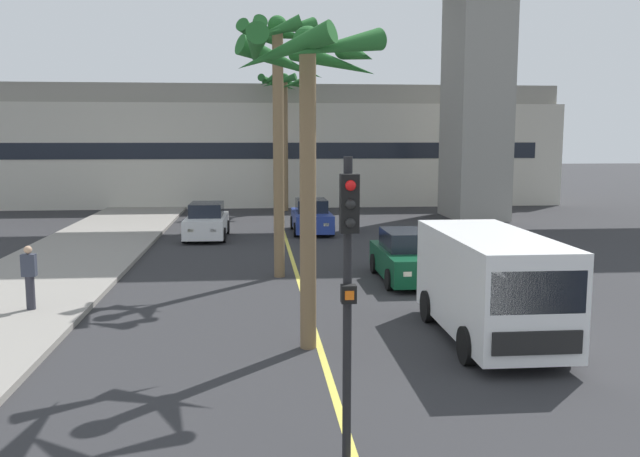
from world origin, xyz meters
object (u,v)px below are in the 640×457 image
(palm_tree_near_median, at_px, (278,68))
(palm_tree_mid_median, at_px, (308,87))
(car_queue_second, at_px, (407,258))
(pedestrian_mid_block, at_px, (29,276))
(palm_tree_far_median, at_px, (284,101))
(car_queue_front, at_px, (312,217))
(car_queue_third, at_px, (207,222))
(traffic_light_median_near, at_px, (348,270))
(delivery_van, at_px, (490,283))

(palm_tree_near_median, xyz_separation_m, palm_tree_mid_median, (0.34, -7.42, -1.10))
(car_queue_second, bearing_deg, pedestrian_mid_block, -162.99)
(palm_tree_far_median, bearing_deg, car_queue_front, -84.97)
(car_queue_second, distance_m, car_queue_third, 11.78)
(car_queue_front, relative_size, pedestrian_mid_block, 2.53)
(palm_tree_near_median, relative_size, palm_tree_far_median, 0.99)
(car_queue_second, xyz_separation_m, car_queue_third, (-6.86, 9.58, 0.00))
(palm_tree_mid_median, xyz_separation_m, pedestrian_mid_block, (-6.75, 3.30, -4.47))
(traffic_light_median_near, height_order, palm_tree_far_median, palm_tree_far_median)
(car_queue_front, distance_m, delivery_van, 17.42)
(car_queue_front, xyz_separation_m, palm_tree_mid_median, (-1.53, -17.41, 4.75))
(pedestrian_mid_block, bearing_deg, palm_tree_mid_median, -26.05)
(palm_tree_near_median, relative_size, palm_tree_mid_median, 1.22)
(traffic_light_median_near, relative_size, palm_tree_near_median, 0.52)
(palm_tree_near_median, distance_m, palm_tree_mid_median, 7.51)
(delivery_van, distance_m, traffic_light_median_near, 6.79)
(car_queue_front, height_order, pedestrian_mid_block, pedestrian_mid_block)
(delivery_van, relative_size, palm_tree_far_median, 0.64)
(traffic_light_median_near, height_order, pedestrian_mid_block, traffic_light_median_near)
(car_queue_third, height_order, palm_tree_mid_median, palm_tree_mid_median)
(palm_tree_near_median, bearing_deg, car_queue_second, -13.54)
(delivery_van, distance_m, palm_tree_far_median, 27.49)
(car_queue_second, height_order, palm_tree_near_median, palm_tree_near_median)
(car_queue_front, bearing_deg, delivery_van, -81.84)
(traffic_light_median_near, relative_size, palm_tree_mid_median, 0.63)
(car_queue_second, xyz_separation_m, traffic_light_median_near, (-3.50, -11.68, 1.99))
(palm_tree_mid_median, height_order, palm_tree_far_median, palm_tree_far_median)
(car_queue_third, height_order, palm_tree_near_median, palm_tree_near_median)
(traffic_light_median_near, bearing_deg, palm_tree_near_median, 92.06)
(car_queue_front, height_order, palm_tree_far_median, palm_tree_far_median)
(car_queue_third, xyz_separation_m, palm_tree_mid_median, (3.25, -16.05, 4.75))
(car_queue_front, relative_size, delivery_van, 0.78)
(palm_tree_far_median, distance_m, pedestrian_mid_block, 25.41)
(traffic_light_median_near, xyz_separation_m, palm_tree_mid_median, (-0.11, 5.21, 2.75))
(delivery_van, bearing_deg, traffic_light_median_near, -125.88)
(car_queue_second, relative_size, car_queue_third, 0.99)
(car_queue_third, relative_size, palm_tree_near_median, 0.51)
(car_queue_second, height_order, pedestrian_mid_block, pedestrian_mid_block)
(palm_tree_far_median, relative_size, pedestrian_mid_block, 5.07)
(car_queue_third, distance_m, delivery_van, 17.46)
(car_queue_front, distance_m, car_queue_third, 4.97)
(car_queue_front, bearing_deg, palm_tree_mid_median, -95.02)
(car_queue_front, xyz_separation_m, car_queue_third, (-4.78, -1.36, 0.00))
(car_queue_second, bearing_deg, traffic_light_median_near, -106.69)
(delivery_van, bearing_deg, palm_tree_mid_median, -177.52)
(palm_tree_near_median, bearing_deg, palm_tree_mid_median, -87.34)
(car_queue_second, bearing_deg, palm_tree_mid_median, -119.16)
(traffic_light_median_near, xyz_separation_m, palm_tree_far_median, (0.58, 32.16, 3.85))
(palm_tree_near_median, xyz_separation_m, palm_tree_far_median, (1.03, 19.53, -0.00))
(palm_tree_near_median, bearing_deg, palm_tree_far_median, 86.97)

